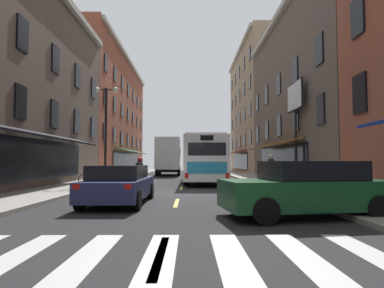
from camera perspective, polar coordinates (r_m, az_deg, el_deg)
ground_plane at (r=15.28m, az=-2.17°, el=-8.68°), size 34.80×80.00×0.10m
lane_centre_dashes at (r=15.03m, az=-2.20°, el=-8.57°), size 0.14×73.90×0.01m
crosswalk_near at (r=5.42m, az=-5.52°, el=-18.51°), size 7.10×2.80×0.01m
sidewalk_left at (r=16.53m, az=-23.26°, el=-7.59°), size 3.00×80.00×0.14m
sidewalk_right at (r=16.21m, az=19.38°, el=-7.77°), size 3.00×80.00×0.14m
billboard_sign at (r=21.68m, az=17.38°, el=6.14°), size 0.40×2.72×6.27m
transit_bus at (r=23.44m, az=1.97°, el=-2.62°), size 2.71×11.21×3.09m
box_truck at (r=35.07m, az=-4.05°, el=-2.16°), size 2.61×7.78×3.82m
sedan_near at (r=9.22m, az=19.09°, el=-7.29°), size 4.49×2.50×1.46m
sedan_mid at (r=11.70m, az=-12.37°, el=-6.76°), size 1.94×4.60×1.32m
motorcycle_rider at (r=15.86m, az=-8.97°, el=-5.70°), size 0.62×2.07×1.66m
bicycle_near at (r=18.94m, az=-16.52°, el=-5.80°), size 1.71×0.48×0.91m
pedestrian_near at (r=20.22m, az=13.55°, el=-4.10°), size 0.51×0.49×1.72m
street_lamp_twin at (r=20.86m, az=-14.65°, el=2.37°), size 1.42×0.32×5.89m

